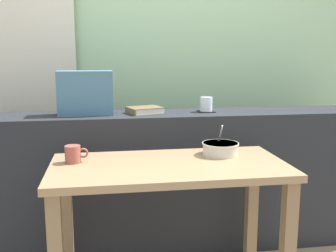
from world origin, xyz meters
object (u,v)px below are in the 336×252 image
(juice_glass, at_px, (206,105))
(soup_bowl, at_px, (220,149))
(throw_pillow, at_px, (85,93))
(closed_book, at_px, (145,110))
(breakfast_table, at_px, (169,188))
(coaster_square, at_px, (206,111))
(ceramic_mug, at_px, (73,154))

(juice_glass, height_order, soup_bowl, juice_glass)
(juice_glass, distance_m, throw_pillow, 0.74)
(closed_book, relative_size, throw_pillow, 0.74)
(soup_bowl, bearing_deg, breakfast_table, -157.08)
(coaster_square, height_order, soup_bowl, coaster_square)
(throw_pillow, bearing_deg, coaster_square, 0.53)
(throw_pillow, height_order, soup_bowl, throw_pillow)
(throw_pillow, bearing_deg, juice_glass, 0.53)
(throw_pillow, relative_size, ceramic_mug, 2.83)
(ceramic_mug, bearing_deg, coaster_square, 31.44)
(closed_book, distance_m, ceramic_mug, 0.63)
(breakfast_table, height_order, coaster_square, coaster_square)
(closed_book, bearing_deg, breakfast_table, -83.84)
(juice_glass, relative_size, ceramic_mug, 0.78)
(breakfast_table, bearing_deg, ceramic_mug, 169.16)
(coaster_square, bearing_deg, breakfast_table, -119.90)
(throw_pillow, relative_size, soup_bowl, 1.66)
(throw_pillow, xyz_separation_m, ceramic_mug, (-0.05, -0.47, -0.25))
(breakfast_table, bearing_deg, soup_bowl, 22.92)
(breakfast_table, xyz_separation_m, throw_pillow, (-0.41, 0.56, 0.42))
(juice_glass, bearing_deg, breakfast_table, -119.90)
(throw_pillow, xyz_separation_m, soup_bowl, (0.70, -0.44, -0.26))
(juice_glass, distance_m, closed_book, 0.39)
(ceramic_mug, bearing_deg, soup_bowl, 2.74)
(breakfast_table, relative_size, ceramic_mug, 10.07)
(coaster_square, distance_m, ceramic_mug, 0.93)
(juice_glass, relative_size, closed_book, 0.37)
(coaster_square, xyz_separation_m, soup_bowl, (-0.03, -0.44, -0.13))
(closed_book, xyz_separation_m, throw_pillow, (-0.35, -0.00, 0.11))
(coaster_square, distance_m, throw_pillow, 0.75)
(ceramic_mug, bearing_deg, throw_pillow, 84.40)
(breakfast_table, xyz_separation_m, closed_book, (-0.06, 0.56, 0.31))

